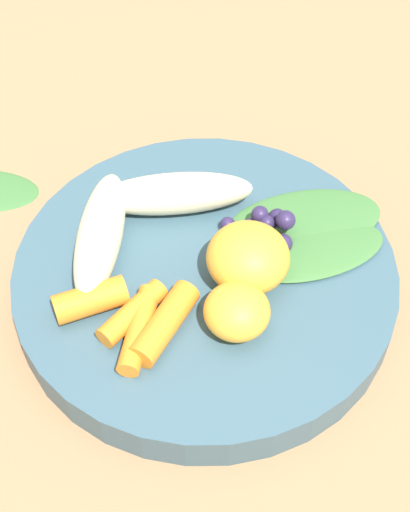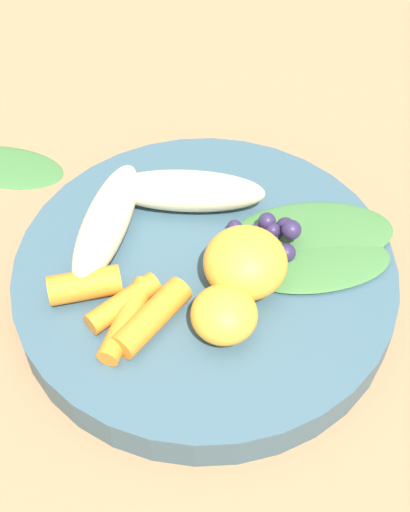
# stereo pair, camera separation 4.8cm
# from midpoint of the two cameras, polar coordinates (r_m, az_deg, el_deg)

# --- Properties ---
(ground_plane) EXTENTS (2.40, 2.40, 0.00)m
(ground_plane) POSITION_cam_midpoint_polar(r_m,az_deg,el_deg) (0.51, 2.69, -2.96)
(ground_plane) COLOR #99704C
(bowl) EXTENTS (0.27, 0.27, 0.03)m
(bowl) POSITION_cam_midpoint_polar(r_m,az_deg,el_deg) (0.50, 2.75, -1.96)
(bowl) COLOR #385666
(bowl) RESTS_ON ground_plane
(banana_peeled_left) EXTENTS (0.11, 0.03, 0.03)m
(banana_peeled_left) POSITION_cam_midpoint_polar(r_m,az_deg,el_deg) (0.50, -5.18, 2.59)
(banana_peeled_left) COLOR beige
(banana_peeled_left) RESTS_ON bowl
(banana_peeled_right) EXTENTS (0.05, 0.12, 0.03)m
(banana_peeled_right) POSITION_cam_midpoint_polar(r_m,az_deg,el_deg) (0.51, 1.19, 5.10)
(banana_peeled_right) COLOR beige
(banana_peeled_right) RESTS_ON bowl
(orange_segment_near) EXTENTS (0.06, 0.06, 0.04)m
(orange_segment_near) POSITION_cam_midpoint_polar(r_m,az_deg,el_deg) (0.46, 6.21, -0.71)
(orange_segment_near) COLOR #F4A833
(orange_segment_near) RESTS_ON bowl
(orange_segment_far) EXTENTS (0.04, 0.04, 0.03)m
(orange_segment_far) POSITION_cam_midpoint_polar(r_m,az_deg,el_deg) (0.44, 4.65, -4.91)
(orange_segment_far) COLOR #F4A833
(orange_segment_far) RESTS_ON bowl
(carrot_front) EXTENTS (0.04, 0.05, 0.02)m
(carrot_front) POSITION_cam_midpoint_polar(r_m,az_deg,el_deg) (0.47, -6.75, -2.52)
(carrot_front) COLOR orange
(carrot_front) RESTS_ON bowl
(carrot_mid_left) EXTENTS (0.05, 0.04, 0.01)m
(carrot_mid_left) POSITION_cam_midpoint_polar(r_m,az_deg,el_deg) (0.46, -3.63, -3.99)
(carrot_mid_left) COLOR orange
(carrot_mid_left) RESTS_ON bowl
(carrot_mid_right) EXTENTS (0.06, 0.02, 0.01)m
(carrot_mid_right) POSITION_cam_midpoint_polar(r_m,az_deg,el_deg) (0.45, -3.32, -5.35)
(carrot_mid_right) COLOR orange
(carrot_mid_right) RESTS_ON bowl
(carrot_rear) EXTENTS (0.06, 0.04, 0.02)m
(carrot_rear) POSITION_cam_midpoint_polar(r_m,az_deg,el_deg) (0.45, -1.25, -5.13)
(carrot_rear) COLOR orange
(carrot_rear) RESTS_ON bowl
(blueberry_pile) EXTENTS (0.04, 0.05, 0.03)m
(blueberry_pile) POSITION_cam_midpoint_polar(r_m,az_deg,el_deg) (0.50, 8.00, 1.58)
(blueberry_pile) COLOR #2D234C
(blueberry_pile) RESTS_ON bowl
(kale_leaf_left) EXTENTS (0.09, 0.11, 0.01)m
(kale_leaf_left) POSITION_cam_midpoint_polar(r_m,az_deg,el_deg) (0.50, 11.77, -0.81)
(kale_leaf_left) COLOR #3D7038
(kale_leaf_left) RESTS_ON bowl
(kale_leaf_right) EXTENTS (0.09, 0.13, 0.01)m
(kale_leaf_right) POSITION_cam_midpoint_polar(r_m,az_deg,el_deg) (0.51, 11.36, 1.69)
(kale_leaf_right) COLOR #3D7038
(kale_leaf_right) RESTS_ON bowl
(kale_leaf_stray) EXTENTS (0.05, 0.10, 0.01)m
(kale_leaf_stray) POSITION_cam_midpoint_polar(r_m,az_deg,el_deg) (0.61, -13.52, 6.99)
(kale_leaf_stray) COLOR #3D7038
(kale_leaf_stray) RESTS_ON ground_plane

